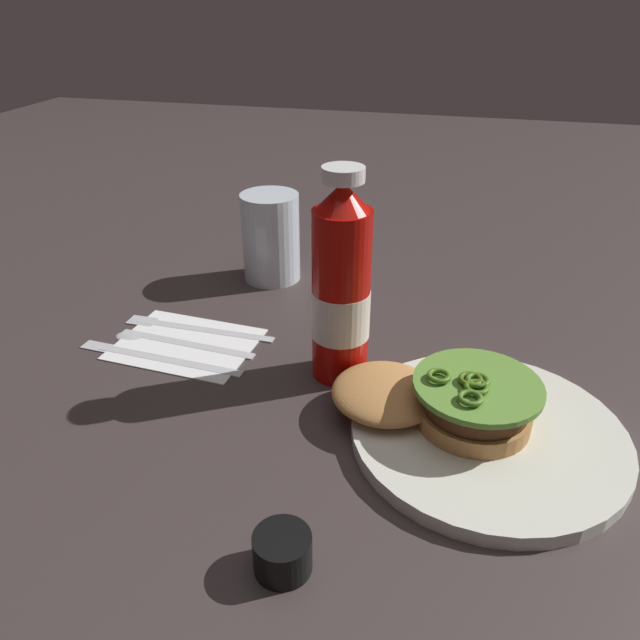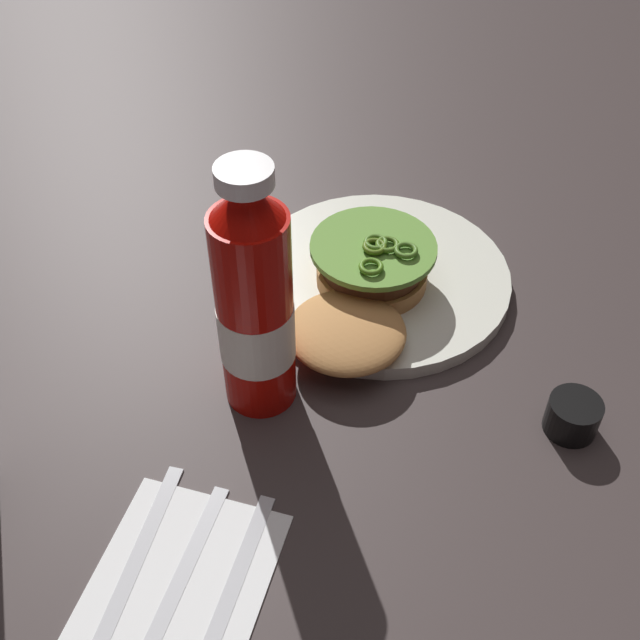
% 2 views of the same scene
% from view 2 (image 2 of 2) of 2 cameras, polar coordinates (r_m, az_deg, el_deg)
% --- Properties ---
extents(ground_plane, '(3.00, 3.00, 0.00)m').
position_cam_2_polar(ground_plane, '(0.75, -3.41, -0.25)').
color(ground_plane, '#39302F').
extents(dinner_plate, '(0.26, 0.26, 0.01)m').
position_cam_2_polar(dinner_plate, '(0.79, 4.30, 3.11)').
color(dinner_plate, silver).
rests_on(dinner_plate, ground_plane).
extents(burger_sandwich, '(0.20, 0.12, 0.05)m').
position_cam_2_polar(burger_sandwich, '(0.74, 3.17, 2.39)').
color(burger_sandwich, '#BB8046').
rests_on(burger_sandwich, dinner_plate).
extents(ketchup_bottle, '(0.06, 0.06, 0.23)m').
position_cam_2_polar(ketchup_bottle, '(0.62, -4.76, 1.01)').
color(ketchup_bottle, '#B10B05').
rests_on(ketchup_bottle, ground_plane).
extents(condiment_cup, '(0.04, 0.04, 0.03)m').
position_cam_2_polar(condiment_cup, '(0.69, 17.86, -6.63)').
color(condiment_cup, black).
rests_on(condiment_cup, ground_plane).
extents(napkin, '(0.17, 0.14, 0.00)m').
position_cam_2_polar(napkin, '(0.60, -10.37, -18.82)').
color(napkin, white).
rests_on(napkin, ground_plane).
extents(fork_utensil, '(0.20, 0.02, 0.00)m').
position_cam_2_polar(fork_utensil, '(0.60, -14.53, -19.11)').
color(fork_utensil, silver).
rests_on(fork_utensil, napkin).
extents(spoon_utensil, '(0.18, 0.03, 0.00)m').
position_cam_2_polar(spoon_utensil, '(0.59, -11.64, -21.03)').
color(spoon_utensil, silver).
rests_on(spoon_utensil, napkin).
extents(butter_knife, '(0.21, 0.03, 0.00)m').
position_cam_2_polar(butter_knife, '(0.58, -7.89, -22.00)').
color(butter_knife, silver).
rests_on(butter_knife, napkin).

